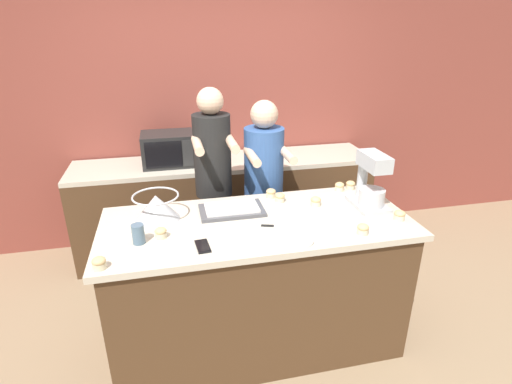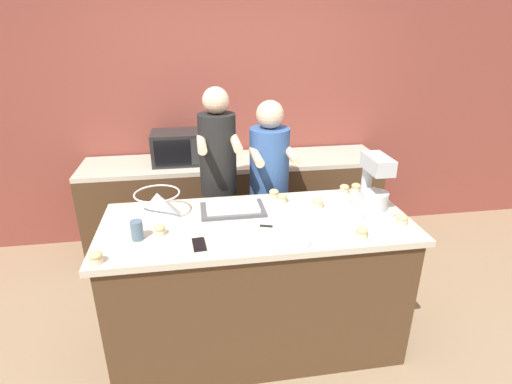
# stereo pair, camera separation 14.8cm
# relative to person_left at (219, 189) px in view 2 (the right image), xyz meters

# --- Properties ---
(ground_plane) EXTENTS (16.00, 16.00, 0.00)m
(ground_plane) POSITION_rel_person_left_xyz_m (0.19, -0.67, -0.91)
(ground_plane) COLOR #937A5B
(back_wall) EXTENTS (10.00, 0.06, 2.70)m
(back_wall) POSITION_rel_person_left_xyz_m (0.19, 1.04, 0.44)
(back_wall) COLOR brown
(back_wall) RESTS_ON ground_plane
(island_counter) EXTENTS (1.95, 0.83, 0.96)m
(island_counter) POSITION_rel_person_left_xyz_m (0.19, -0.67, -0.43)
(island_counter) COLOR #4C331E
(island_counter) RESTS_ON ground_plane
(back_counter) EXTENTS (2.80, 0.60, 0.92)m
(back_counter) POSITION_rel_person_left_xyz_m (0.19, 0.69, -0.45)
(back_counter) COLOR #4C331E
(back_counter) RESTS_ON ground_plane
(person_left) EXTENTS (0.30, 0.48, 1.69)m
(person_left) POSITION_rel_person_left_xyz_m (0.00, 0.00, 0.00)
(person_left) COLOR #33384C
(person_left) RESTS_ON ground_plane
(person_right) EXTENTS (0.33, 0.49, 1.59)m
(person_right) POSITION_rel_person_left_xyz_m (0.40, 0.00, -0.07)
(person_right) COLOR #33384C
(person_right) RESTS_ON ground_plane
(stand_mixer) EXTENTS (0.20, 0.30, 0.38)m
(stand_mixer) POSITION_rel_person_left_xyz_m (0.97, -0.63, 0.21)
(stand_mixer) COLOR #B2B7BC
(stand_mixer) RESTS_ON island_counter
(mixing_bowl) EXTENTS (0.29, 0.29, 0.17)m
(mixing_bowl) POSITION_rel_person_left_xyz_m (-0.42, -0.51, 0.13)
(mixing_bowl) COLOR #BCBCC1
(mixing_bowl) RESTS_ON island_counter
(baking_tray) EXTENTS (0.42, 0.25, 0.04)m
(baking_tray) POSITION_rel_person_left_xyz_m (0.06, -0.51, 0.06)
(baking_tray) COLOR #4C4C51
(baking_tray) RESTS_ON island_counter
(microwave_oven) EXTENTS (0.46, 0.35, 0.29)m
(microwave_oven) POSITION_rel_person_left_xyz_m (-0.32, 0.69, 0.15)
(microwave_oven) COLOR black
(microwave_oven) RESTS_ON back_counter
(cell_phone) EXTENTS (0.08, 0.15, 0.01)m
(cell_phone) POSITION_rel_person_left_xyz_m (-0.18, -0.91, 0.05)
(cell_phone) COLOR black
(cell_phone) RESTS_ON island_counter
(drinking_glass) EXTENTS (0.07, 0.07, 0.11)m
(drinking_glass) POSITION_rel_person_left_xyz_m (-0.52, -0.79, 0.10)
(drinking_glass) COLOR slate
(drinking_glass) RESTS_ON island_counter
(small_plate) EXTENTS (0.19, 0.19, 0.02)m
(small_plate) POSITION_rel_person_left_xyz_m (0.35, -0.97, 0.05)
(small_plate) COLOR white
(small_plate) RESTS_ON island_counter
(knife) EXTENTS (0.22, 0.08, 0.01)m
(knife) POSITION_rel_person_left_xyz_m (0.29, -0.77, 0.05)
(knife) COLOR #BCBCC1
(knife) RESTS_ON island_counter
(cupcake_0) EXTENTS (0.07, 0.07, 0.07)m
(cupcake_0) POSITION_rel_person_left_xyz_m (0.63, -0.53, 0.08)
(cupcake_0) COLOR beige
(cupcake_0) RESTS_ON island_counter
(cupcake_1) EXTENTS (0.07, 0.07, 0.07)m
(cupcake_1) POSITION_rel_person_left_xyz_m (0.99, -0.31, 0.08)
(cupcake_1) COLOR beige
(cupcake_1) RESTS_ON island_counter
(cupcake_2) EXTENTS (0.07, 0.07, 0.07)m
(cupcake_2) POSITION_rel_person_left_xyz_m (0.41, -0.41, 0.08)
(cupcake_2) COLOR beige
(cupcake_2) RESTS_ON island_counter
(cupcake_3) EXTENTS (0.07, 0.07, 0.07)m
(cupcake_3) POSITION_rel_person_left_xyz_m (0.90, -0.32, 0.08)
(cupcake_3) COLOR beige
(cupcake_3) RESTS_ON island_counter
(cupcake_4) EXTENTS (0.07, 0.07, 0.07)m
(cupcake_4) POSITION_rel_person_left_xyz_m (-0.40, -0.75, 0.08)
(cupcake_4) COLOR beige
(cupcake_4) RESTS_ON island_counter
(cupcake_5) EXTENTS (0.07, 0.07, 0.07)m
(cupcake_5) POSITION_rel_person_left_xyz_m (0.37, -0.33, 0.08)
(cupcake_5) COLOR beige
(cupcake_5) RESTS_ON island_counter
(cupcake_6) EXTENTS (0.07, 0.07, 0.07)m
(cupcake_6) POSITION_rel_person_left_xyz_m (-0.71, -1.01, 0.08)
(cupcake_6) COLOR beige
(cupcake_6) RESTS_ON island_counter
(cupcake_7) EXTENTS (0.07, 0.07, 0.07)m
(cupcake_7) POSITION_rel_person_left_xyz_m (0.76, -0.97, 0.08)
(cupcake_7) COLOR beige
(cupcake_7) RESTS_ON island_counter
(cupcake_8) EXTENTS (0.07, 0.07, 0.07)m
(cupcake_8) POSITION_rel_person_left_xyz_m (1.07, -0.85, 0.08)
(cupcake_8) COLOR beige
(cupcake_8) RESTS_ON island_counter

